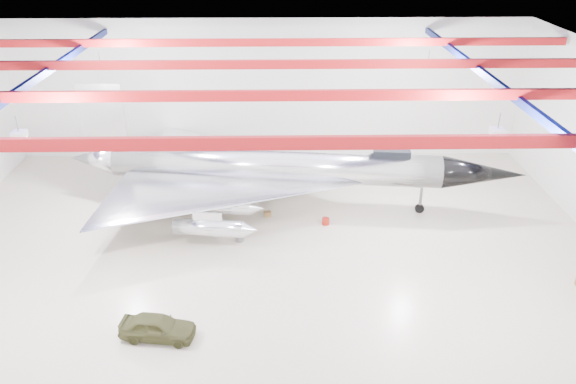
{
  "coord_description": "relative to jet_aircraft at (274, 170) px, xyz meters",
  "views": [
    {
      "loc": [
        0.76,
        -28.12,
        17.86
      ],
      "look_at": [
        1.32,
        2.0,
        2.96
      ],
      "focal_mm": 35.0,
      "sensor_mm": 36.0,
      "label": 1
    }
  ],
  "objects": [
    {
      "name": "floor",
      "position": [
        -0.46,
        -5.83,
        -2.7
      ],
      "size": [
        40.0,
        40.0,
        0.0
      ],
      "primitive_type": "plane",
      "color": "beige",
      "rests_on": "ground"
    },
    {
      "name": "ceiling_structure",
      "position": [
        -0.46,
        -5.83,
        7.62
      ],
      "size": [
        39.5,
        29.5,
        1.08
      ],
      "color": "maroon",
      "rests_on": "ceiling"
    },
    {
      "name": "ceiling",
      "position": [
        -0.46,
        -5.83,
        8.3
      ],
      "size": [
        40.0,
        40.0,
        0.0
      ],
      "primitive_type": "plane",
      "rotation": [
        3.14,
        0.0,
        0.0
      ],
      "color": "#0A0F38",
      "rests_on": "wall_back"
    },
    {
      "name": "parts_bin",
      "position": [
        2.09,
        3.16,
        -2.48
      ],
      "size": [
        0.76,
        0.69,
        0.44
      ],
      "primitive_type": "cube",
      "rotation": [
        0.0,
        0.0,
        -0.36
      ],
      "color": "olive",
      "rests_on": "floor"
    },
    {
      "name": "toolbox_red",
      "position": [
        -4.11,
        3.21,
        -2.53
      ],
      "size": [
        0.61,
        0.54,
        0.36
      ],
      "primitive_type": "cube",
      "rotation": [
        0.0,
        0.0,
        -0.32
      ],
      "color": "#A21B10",
      "rests_on": "floor"
    },
    {
      "name": "spares_box",
      "position": [
        0.8,
        4.54,
        -2.52
      ],
      "size": [
        0.44,
        0.44,
        0.37
      ],
      "primitive_type": "cylinder",
      "rotation": [
        0.0,
        0.0,
        -0.07
      ],
      "color": "#59595B",
      "rests_on": "floor"
    },
    {
      "name": "crate_small",
      "position": [
        -7.95,
        0.36,
        -2.56
      ],
      "size": [
        0.45,
        0.38,
        0.28
      ],
      "primitive_type": "cube",
      "rotation": [
        0.0,
        0.0,
        -0.15
      ],
      "color": "#59595B",
      "rests_on": "floor"
    },
    {
      "name": "jet_aircraft",
      "position": [
        0.0,
        0.0,
        0.0
      ],
      "size": [
        30.22,
        19.08,
        8.24
      ],
      "rotation": [
        0.0,
        0.0,
        -0.11
      ],
      "color": "silver",
      "rests_on": "floor"
    },
    {
      "name": "wall_back",
      "position": [
        -0.46,
        9.17,
        2.8
      ],
      "size": [
        40.0,
        0.0,
        40.0
      ],
      "primitive_type": "plane",
      "rotation": [
        1.57,
        0.0,
        0.0
      ],
      "color": "silver",
      "rests_on": "floor"
    },
    {
      "name": "oil_barrel",
      "position": [
        -0.44,
        -1.42,
        -2.54
      ],
      "size": [
        0.52,
        0.45,
        0.33
      ],
      "primitive_type": "cube",
      "rotation": [
        0.0,
        0.0,
        0.16
      ],
      "color": "olive",
      "rests_on": "floor"
    },
    {
      "name": "tool_chest",
      "position": [
        3.31,
        -2.57,
        -2.49
      ],
      "size": [
        0.48,
        0.48,
        0.43
      ],
      "primitive_type": "cylinder",
      "rotation": [
        0.0,
        0.0,
        0.0
      ],
      "color": "#A21B10",
      "rests_on": "floor"
    },
    {
      "name": "crate_ply",
      "position": [
        -2.81,
        -0.85,
        -2.51
      ],
      "size": [
        0.7,
        0.64,
        0.39
      ],
      "primitive_type": "cube",
      "rotation": [
        0.0,
        0.0,
        0.43
      ],
      "color": "olive",
      "rests_on": "floor"
    },
    {
      "name": "jeep",
      "position": [
        -5.41,
        -13.18,
        -2.1
      ],
      "size": [
        3.71,
        1.9,
        1.21
      ],
      "primitive_type": "imported",
      "rotation": [
        0.0,
        0.0,
        1.43
      ],
      "color": "#3D3E1F",
      "rests_on": "floor"
    },
    {
      "name": "engine_drum",
      "position": [
        -2.08,
        -4.56,
        -2.49
      ],
      "size": [
        0.58,
        0.58,
        0.42
      ],
      "primitive_type": "cylinder",
      "rotation": [
        0.0,
        0.0,
        -0.3
      ],
      "color": "#59595B",
      "rests_on": "floor"
    }
  ]
}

